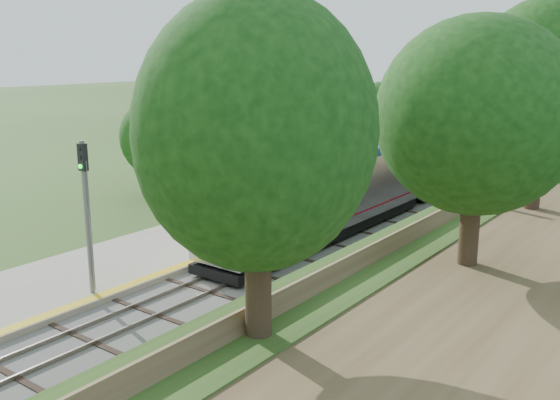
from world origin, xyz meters
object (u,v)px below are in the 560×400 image
Objects in this scene: lamppost_far at (221,203)px; signal_farside at (445,180)px; train at (533,127)px; signal_platform at (86,201)px; signal_gantry at (549,108)px; station_building at (261,128)px.

signal_farside reaches higher than lamppost_far.
lamppost_far is (-3.98, -45.40, -0.07)m from train.
train is at bearing 84.99° from lamppost_far.
signal_farside is at bearing 59.06° from signal_platform.
signal_gantry reaches higher than train.
station_building is 1.34× the size of signal_platform.
signal_gantry is 1.99× the size of lamppost_far.
signal_farside is at bearing -81.08° from train.
train is 16.06× the size of signal_platform.
station_building is 32.50m from train.
station_building is 22.63m from signal_farside.
station_building reaches higher than lamppost_far.
train is (-2.47, 4.29, -2.49)m from signal_gantry.
signal_gantry is at bearing -60.07° from train.
station_building is 1.02× the size of signal_gantry.
station_building is 29.94m from signal_gantry.
lamppost_far is 11.87m from signal_farside.
signal_platform is at bearing -96.09° from signal_gantry.
station_building is 2.04× the size of lamppost_far.
signal_farside is (6.20, -39.49, 1.47)m from train.
signal_gantry reaches higher than signal_farside.
station_building reaches higher than signal_farside.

